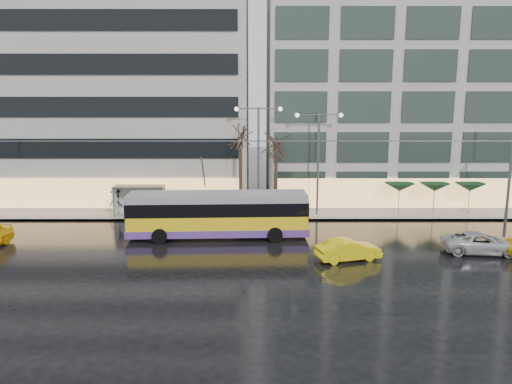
{
  "coord_description": "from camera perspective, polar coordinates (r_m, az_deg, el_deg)",
  "views": [
    {
      "loc": [
        1.69,
        -30.62,
        10.0
      ],
      "look_at": [
        1.79,
        5.0,
        3.18
      ],
      "focal_mm": 35.0,
      "sensor_mm": 36.0,
      "label": 1
    }
  ],
  "objects": [
    {
      "name": "street_lamp_far",
      "position": [
        41.98,
        7.14,
        4.9
      ],
      "size": [
        3.96,
        0.36,
        8.53
      ],
      "color": "#595B60",
      "rests_on": "sidewalk"
    },
    {
      "name": "trolleybus",
      "position": [
        35.84,
        -4.37,
        -2.74
      ],
      "size": [
        12.87,
        5.13,
        5.92
      ],
      "color": "yellow",
      "rests_on": "ground"
    },
    {
      "name": "sidewalk",
      "position": [
        45.71,
        0.24,
        -1.7
      ],
      "size": [
        80.0,
        10.0,
        0.15
      ],
      "primitive_type": "cube",
      "color": "gray",
      "rests_on": "ground"
    },
    {
      "name": "bus_shelter",
      "position": [
        43.27,
        -13.61,
        -0.18
      ],
      "size": [
        4.2,
        1.6,
        2.51
      ],
      "color": "#595B60",
      "rests_on": "sidewalk"
    },
    {
      "name": "pedestrian_b",
      "position": [
        41.56,
        -9.63,
        -1.67
      ],
      "size": [
        1.06,
        0.9,
        1.91
      ],
      "color": "black",
      "rests_on": "sidewalk"
    },
    {
      "name": "building_right",
      "position": [
        52.62,
        19.58,
        13.12
      ],
      "size": [
        32.0,
        14.0,
        25.0
      ],
      "primitive_type": "cube",
      "color": "#A09E99",
      "rests_on": "sidewalk"
    },
    {
      "name": "street_lamp_near",
      "position": [
        41.61,
        0.27,
        5.31
      ],
      "size": [
        3.96,
        0.36,
        9.03
      ],
      "color": "#595B60",
      "rests_on": "sidewalk"
    },
    {
      "name": "ground",
      "position": [
        32.25,
        -3.18,
        -7.24
      ],
      "size": [
        140.0,
        140.0,
        0.0
      ],
      "primitive_type": "plane",
      "color": "black",
      "rests_on": "ground"
    },
    {
      "name": "tree_a",
      "position": [
        41.74,
        -1.8,
        6.83
      ],
      "size": [
        3.2,
        3.2,
        8.4
      ],
      "color": "black",
      "rests_on": "sidewalk"
    },
    {
      "name": "sedan_silver",
      "position": [
        35.6,
        24.34,
        -5.33
      ],
      "size": [
        5.12,
        2.8,
        1.36
      ],
      "primitive_type": "imported",
      "rotation": [
        0.0,
        0.0,
        1.46
      ],
      "color": "#B3B3B8",
      "rests_on": "ground"
    },
    {
      "name": "pedestrian_c",
      "position": [
        44.17,
        -15.75,
        -0.98
      ],
      "size": [
        1.22,
        0.93,
        2.11
      ],
      "color": "black",
      "rests_on": "sidewalk"
    },
    {
      "name": "catenary",
      "position": [
        38.99,
        -1.17,
        2.36
      ],
      "size": [
        42.24,
        5.12,
        7.0
      ],
      "color": "#595B60",
      "rests_on": "ground"
    },
    {
      "name": "kerb",
      "position": [
        40.89,
        0.28,
        -3.21
      ],
      "size": [
        80.0,
        0.1,
        0.15
      ],
      "primitive_type": "cube",
      "color": "slate",
      "rests_on": "ground"
    },
    {
      "name": "tree_b",
      "position": [
        42.01,
        2.33,
        5.91
      ],
      "size": [
        3.2,
        3.2,
        7.7
      ],
      "color": "black",
      "rests_on": "sidewalk"
    },
    {
      "name": "building_left",
      "position": [
        52.69,
        -20.19,
        11.44
      ],
      "size": [
        34.0,
        14.0,
        22.0
      ],
      "primitive_type": "cube",
      "color": "#A09E99",
      "rests_on": "sidewalk"
    },
    {
      "name": "parasol_c",
      "position": [
        46.09,
        23.26,
        0.52
      ],
      "size": [
        2.5,
        2.5,
        2.65
      ],
      "color": "#595B60",
      "rests_on": "sidewalk"
    },
    {
      "name": "taxi_b",
      "position": [
        31.64,
        10.48,
        -6.5
      ],
      "size": [
        4.32,
        2.51,
        1.34
      ],
      "primitive_type": "imported",
      "rotation": [
        0.0,
        0.0,
        1.86
      ],
      "color": "yellow",
      "rests_on": "ground"
    },
    {
      "name": "pedestrian_a",
      "position": [
        43.72,
        -9.86,
        -0.45
      ],
      "size": [
        1.15,
        1.16,
        2.19
      ],
      "color": "black",
      "rests_on": "sidewalk"
    },
    {
      "name": "parasol_b",
      "position": [
        44.98,
        19.75,
        0.53
      ],
      "size": [
        2.5,
        2.5,
        2.65
      ],
      "color": "#595B60",
      "rests_on": "sidewalk"
    },
    {
      "name": "parasol_a",
      "position": [
        44.05,
        16.08,
        0.54
      ],
      "size": [
        2.5,
        2.5,
        2.65
      ],
      "color": "#595B60",
      "rests_on": "sidewalk"
    }
  ]
}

